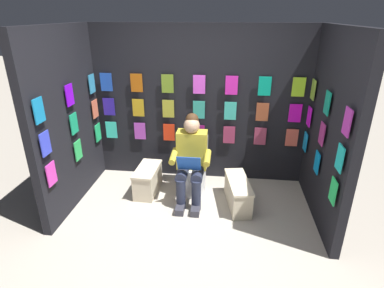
# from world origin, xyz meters

# --- Properties ---
(ground_plane) EXTENTS (30.00, 30.00, 0.00)m
(ground_plane) POSITION_xyz_m (0.00, 0.00, 0.00)
(ground_plane) COLOR #B2A899
(display_wall_back) EXTENTS (3.18, 0.14, 2.27)m
(display_wall_back) POSITION_xyz_m (-0.00, -1.70, 1.13)
(display_wall_back) COLOR black
(display_wall_back) RESTS_ON ground
(display_wall_left) EXTENTS (0.14, 1.65, 2.27)m
(display_wall_left) POSITION_xyz_m (-1.59, -0.82, 1.13)
(display_wall_left) COLOR black
(display_wall_left) RESTS_ON ground
(display_wall_right) EXTENTS (0.14, 1.65, 2.27)m
(display_wall_right) POSITION_xyz_m (1.59, -0.82, 1.13)
(display_wall_right) COLOR black
(display_wall_right) RESTS_ON ground
(toilet) EXTENTS (0.41, 0.55, 0.77)m
(toilet) POSITION_xyz_m (0.04, -1.21, 0.33)
(toilet) COLOR white
(toilet) RESTS_ON ground
(person_reading) EXTENTS (0.52, 0.68, 1.19)m
(person_reading) POSITION_xyz_m (0.04, -0.99, 0.60)
(person_reading) COLOR gold
(person_reading) RESTS_ON ground
(comic_longbox_near) EXTENTS (0.31, 0.61, 0.38)m
(comic_longbox_near) POSITION_xyz_m (0.67, -1.08, 0.19)
(comic_longbox_near) COLOR beige
(comic_longbox_near) RESTS_ON ground
(comic_longbox_far) EXTENTS (0.38, 0.75, 0.37)m
(comic_longbox_far) POSITION_xyz_m (-0.60, -0.89, 0.19)
(comic_longbox_far) COLOR beige
(comic_longbox_far) RESTS_ON ground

